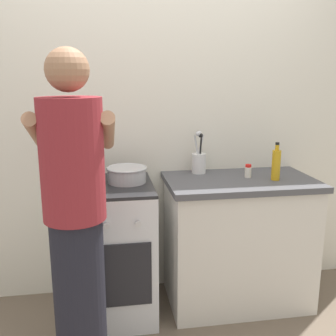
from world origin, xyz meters
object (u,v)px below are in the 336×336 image
Objects in this scene: pot at (83,175)px; oil_bottle at (276,164)px; stove_range at (108,250)px; person at (76,226)px; mixing_bowl at (127,174)px; utensil_crock at (199,161)px; spice_bottle at (248,171)px.

oil_bottle is at bearing -3.85° from pot.
oil_bottle is (1.12, -0.06, 0.56)m from stove_range.
person is at bearing -90.71° from pot.
mixing_bowl is 1.04× the size of oil_bottle.
pot is 1.26m from oil_bottle.
oil_bottle reaches higher than pot.
person reaches higher than oil_bottle.
pot is 0.28m from mixing_bowl.
utensil_crock is at bearing 149.34° from oil_bottle.
stove_range is 0.88m from utensil_crock.
person is (-0.81, -0.80, -0.13)m from utensil_crock.
mixing_bowl is at bearing 2.83° from pot.
mixing_bowl is at bearing 174.24° from oil_bottle.
utensil_crock is at bearing 44.66° from person.
utensil_crock is 1.19× the size of oil_bottle.
oil_bottle is at bearing 22.61° from person.
utensil_crock is 1.14m from person.
utensil_crock is at bearing 13.11° from pot.
stove_range is 9.97× the size of spice_bottle.
stove_range is 3.56× the size of oil_bottle.
pot is 0.16× the size of person.
utensil_crock is (0.52, 0.17, 0.03)m from mixing_bowl.
spice_bottle is 0.05× the size of person.
stove_range is at bearing -165.59° from mixing_bowl.
person is at bearing -114.68° from mixing_bowl.
person reaches higher than spice_bottle.
oil_bottle reaches higher than spice_bottle.
oil_bottle is 1.38m from person.
stove_range is 0.53m from pot.
oil_bottle is at bearing -5.76° from mixing_bowl.
utensil_crock is at bearing 17.53° from stove_range.
pot is at bearing -177.17° from mixing_bowl.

